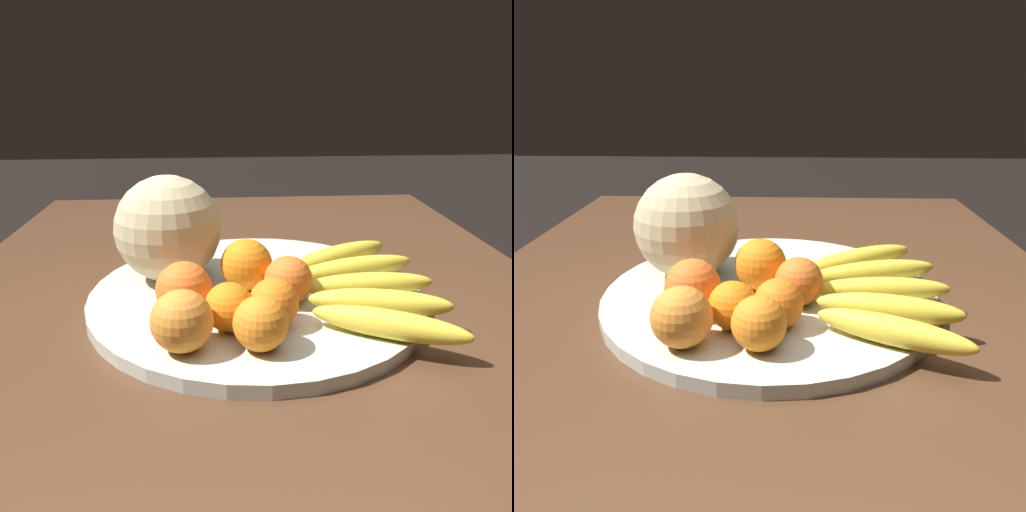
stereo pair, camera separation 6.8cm
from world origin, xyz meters
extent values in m
cube|color=#4C301E|center=(0.00, 0.00, 0.73)|extent=(1.20, 0.92, 0.04)
cube|color=#4C301E|center=(-0.52, -0.37, 0.36)|extent=(0.07, 0.07, 0.71)
cube|color=#4C301E|center=(-0.52, 0.37, 0.36)|extent=(0.07, 0.07, 0.71)
cylinder|color=beige|center=(0.02, 0.01, 0.76)|extent=(0.46, 0.46, 0.02)
torus|color=navy|center=(0.02, 0.01, 0.76)|extent=(0.46, 0.46, 0.01)
sphere|color=#C6B284|center=(-0.03, -0.12, 0.85)|extent=(0.15, 0.15, 0.15)
sphere|color=brown|center=(0.06, 0.06, 0.79)|extent=(0.02, 0.02, 0.02)
ellipsoid|color=yellow|center=(0.17, 0.15, 0.79)|extent=(0.11, 0.18, 0.03)
ellipsoid|color=yellow|center=(0.11, 0.15, 0.79)|extent=(0.07, 0.18, 0.03)
ellipsoid|color=yellow|center=(0.06, 0.15, 0.79)|extent=(0.04, 0.18, 0.03)
ellipsoid|color=yellow|center=(0.00, 0.15, 0.79)|extent=(0.09, 0.20, 0.03)
ellipsoid|color=yellow|center=(-0.05, 0.14, 0.79)|extent=(0.13, 0.19, 0.03)
sphere|color=orange|center=(0.13, 0.02, 0.80)|extent=(0.06, 0.06, 0.06)
sphere|color=orange|center=(0.18, -0.08, 0.80)|extent=(0.07, 0.07, 0.07)
sphere|color=orange|center=(0.18, 0.00, 0.80)|extent=(0.06, 0.06, 0.06)
sphere|color=orange|center=(0.10, -0.09, 0.81)|extent=(0.07, 0.07, 0.07)
sphere|color=orange|center=(0.02, -0.01, 0.81)|extent=(0.07, 0.07, 0.07)
sphere|color=orange|center=(0.14, -0.03, 0.80)|extent=(0.06, 0.06, 0.06)
sphere|color=orange|center=(0.07, 0.05, 0.80)|extent=(0.06, 0.06, 0.06)
cube|color=white|center=(0.10, -0.01, 0.77)|extent=(0.08, 0.03, 0.00)
camera|label=1|loc=(0.66, -0.04, 1.06)|focal=35.00mm
camera|label=2|loc=(0.66, 0.03, 1.06)|focal=35.00mm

